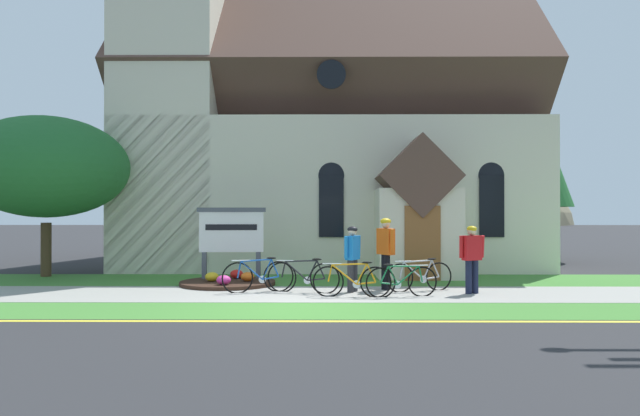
{
  "coord_description": "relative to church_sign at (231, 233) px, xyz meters",
  "views": [
    {
      "loc": [
        0.64,
        -11.6,
        1.92
      ],
      "look_at": [
        0.52,
        4.17,
        2.03
      ],
      "focal_mm": 32.48,
      "sensor_mm": 36.0,
      "label": 1
    }
  ],
  "objects": [
    {
      "name": "church_lawn",
      "position": [
        2.76,
        0.51,
        -1.34
      ],
      "size": [
        24.0,
        2.91,
        0.01
      ],
      "primitive_type": "cube",
      "color": "#427F33",
      "rests_on": "ground"
    },
    {
      "name": "bicycle_white",
      "position": [
        4.86,
        -1.79,
        -0.97
      ],
      "size": [
        1.68,
        0.62,
        0.82
      ],
      "color": "black",
      "rests_on": "ground"
    },
    {
      "name": "flower_bed",
      "position": [
        0.01,
        -0.61,
        -1.27
      ],
      "size": [
        2.51,
        2.51,
        0.34
      ],
      "color": "#382319",
      "rests_on": "ground"
    },
    {
      "name": "cyclist_in_green_jersey",
      "position": [
        4.06,
        -1.59,
        -0.29
      ],
      "size": [
        0.43,
        0.77,
        1.77
      ],
      "color": "black",
      "rests_on": "ground"
    },
    {
      "name": "roadside_conifer",
      "position": [
        10.6,
        7.16,
        3.33
      ],
      "size": [
        3.47,
        3.47,
        7.25
      ],
      "color": "#4C3823",
      "rests_on": "ground"
    },
    {
      "name": "curb_paint_stripe",
      "position": [
        2.76,
        -5.66,
        -1.34
      ],
      "size": [
        28.0,
        0.16,
        0.01
      ],
      "primitive_type": "cube",
      "color": "yellow",
      "rests_on": "ground"
    },
    {
      "name": "distant_hill",
      "position": [
        5.93,
        79.39,
        -1.34
      ],
      "size": [
        72.13,
        51.53,
        26.61
      ],
      "primitive_type": "ellipsoid",
      "color": "#847A5B",
      "rests_on": "ground"
    },
    {
      "name": "ground",
      "position": [
        1.91,
        -0.21,
        -1.34
      ],
      "size": [
        140.0,
        140.0,
        0.0
      ],
      "primitive_type": "plane",
      "color": "#2B2B2D"
    },
    {
      "name": "church_sign",
      "position": [
        0.0,
        0.0,
        0.0
      ],
      "size": [
        1.87,
        0.24,
        2.04
      ],
      "color": "#474C56",
      "rests_on": "ground"
    },
    {
      "name": "grass_verge",
      "position": [
        2.76,
        -4.56,
        -1.34
      ],
      "size": [
        32.0,
        1.9,
        0.01
      ],
      "primitive_type": "cube",
      "color": "#427F33",
      "rests_on": "ground"
    },
    {
      "name": "bicycle_black",
      "position": [
        0.97,
        -1.99,
        -0.95
      ],
      "size": [
        1.67,
        0.61,
        0.86
      ],
      "color": "black",
      "rests_on": "ground"
    },
    {
      "name": "cyclist_in_yellow_jersey",
      "position": [
        6.01,
        -2.23,
        -0.42
      ],
      "size": [
        0.62,
        0.37,
        1.6
      ],
      "color": "#191E38",
      "rests_on": "ground"
    },
    {
      "name": "church_building",
      "position": [
        2.28,
        6.66,
        3.54
      ],
      "size": [
        14.55,
        11.93,
        13.93
      ],
      "color": "beige",
      "rests_on": "ground"
    },
    {
      "name": "cyclist_in_blue_jersey",
      "position": [
        3.22,
        -1.97,
        -0.43
      ],
      "size": [
        0.41,
        0.59,
        1.58
      ],
      "color": "#2D2D33",
      "rests_on": "ground"
    },
    {
      "name": "sidewalk_slab",
      "position": [
        2.76,
        -2.28,
        -1.34
      ],
      "size": [
        32.0,
        2.66,
        0.01
      ],
      "primitive_type": "cube",
      "color": "#99968E",
      "rests_on": "ground"
    },
    {
      "name": "bicycle_green",
      "position": [
        4.29,
        -2.74,
        -0.98
      ],
      "size": [
        1.66,
        0.34,
        0.78
      ],
      "color": "black",
      "rests_on": "ground"
    },
    {
      "name": "bicycle_yellow",
      "position": [
        2.05,
        -2.06,
        -0.96
      ],
      "size": [
        1.75,
        0.51,
        0.85
      ],
      "color": "black",
      "rests_on": "ground"
    },
    {
      "name": "yard_deciduous_tree",
      "position": [
        -5.76,
        1.37,
        1.91
      ],
      "size": [
        4.8,
        4.8,
        4.77
      ],
      "color": "#4C3823",
      "rests_on": "ground"
    },
    {
      "name": "bicycle_orange",
      "position": [
        3.18,
        -2.73,
        -0.97
      ],
      "size": [
        1.78,
        0.2,
        0.83
      ],
      "color": "black",
      "rests_on": "ground"
    }
  ]
}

